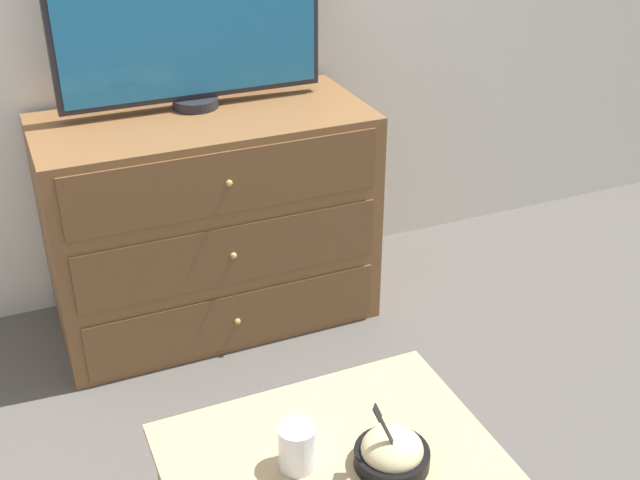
{
  "coord_description": "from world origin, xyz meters",
  "views": [
    {
      "loc": [
        -0.53,
        -2.92,
        1.79
      ],
      "look_at": [
        0.15,
        -1.33,
        0.85
      ],
      "focal_mm": 45.0,
      "sensor_mm": 36.0,
      "label": 1
    }
  ],
  "objects": [
    {
      "name": "dresser",
      "position": [
        0.15,
        -0.31,
        0.41
      ],
      "size": [
        1.17,
        0.57,
        0.83
      ],
      "color": "brown",
      "rests_on": "ground_plane"
    },
    {
      "name": "tv",
      "position": [
        0.15,
        -0.2,
        1.17
      ],
      "size": [
        0.95,
        0.16,
        0.67
      ],
      "color": "#232328",
      "rests_on": "dresser"
    },
    {
      "name": "drink_cup",
      "position": [
        -0.04,
        -1.65,
        0.51
      ],
      "size": [
        0.09,
        0.09,
        0.11
      ],
      "color": "beige",
      "rests_on": "coffee_table"
    },
    {
      "name": "takeout_bowl",
      "position": [
        0.16,
        -1.74,
        0.5
      ],
      "size": [
        0.17,
        0.17,
        0.18
      ],
      "color": "black",
      "rests_on": "coffee_table"
    },
    {
      "name": "ground_plane",
      "position": [
        0.0,
        0.0,
        0.0
      ],
      "size": [
        12.0,
        12.0,
        0.0
      ],
      "primitive_type": "plane",
      "color": "#56514C"
    }
  ]
}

